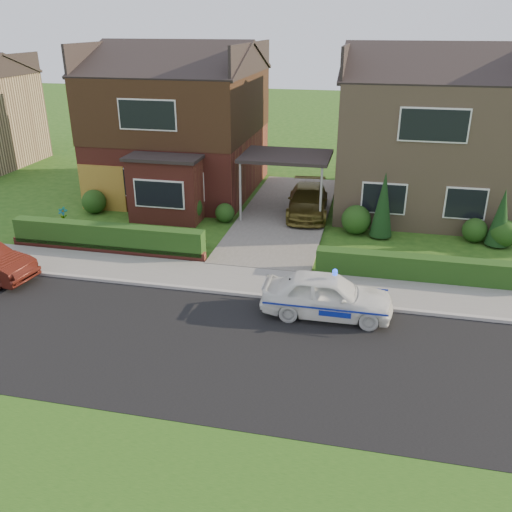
# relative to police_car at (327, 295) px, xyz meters

# --- Properties ---
(ground) EXTENTS (120.00, 120.00, 0.00)m
(ground) POSITION_rel_police_car_xyz_m (-2.68, -2.40, -0.65)
(ground) COLOR #214B14
(ground) RESTS_ON ground
(road) EXTENTS (60.00, 6.00, 0.02)m
(road) POSITION_rel_police_car_xyz_m (-2.68, -2.40, -0.65)
(road) COLOR black
(road) RESTS_ON ground
(kerb) EXTENTS (60.00, 0.16, 0.12)m
(kerb) POSITION_rel_police_car_xyz_m (-2.68, 0.65, -0.59)
(kerb) COLOR #9E9993
(kerb) RESTS_ON ground
(sidewalk) EXTENTS (60.00, 2.00, 0.10)m
(sidewalk) POSITION_rel_police_car_xyz_m (-2.68, 1.70, -0.60)
(sidewalk) COLOR slate
(sidewalk) RESTS_ON ground
(grass_verge) EXTENTS (60.00, 4.00, 0.01)m
(grass_verge) POSITION_rel_police_car_xyz_m (-2.68, -7.40, -0.65)
(grass_verge) COLOR #214B14
(grass_verge) RESTS_ON ground
(driveway) EXTENTS (3.80, 12.00, 0.12)m
(driveway) POSITION_rel_police_car_xyz_m (-2.68, 8.60, -0.59)
(driveway) COLOR #666059
(driveway) RESTS_ON ground
(house_left) EXTENTS (7.50, 9.53, 7.25)m
(house_left) POSITION_rel_police_car_xyz_m (-8.47, 11.50, 3.16)
(house_left) COLOR maroon
(house_left) RESTS_ON ground
(house_right) EXTENTS (7.50, 8.06, 7.25)m
(house_right) POSITION_rel_police_car_xyz_m (3.12, 11.59, 3.01)
(house_right) COLOR #917659
(house_right) RESTS_ON ground
(carport_link) EXTENTS (3.80, 3.00, 2.77)m
(carport_link) POSITION_rel_police_car_xyz_m (-2.68, 8.55, 2.00)
(carport_link) COLOR black
(carport_link) RESTS_ON ground
(garage_door) EXTENTS (2.20, 0.10, 2.10)m
(garage_door) POSITION_rel_police_car_xyz_m (-10.93, 7.56, 0.40)
(garage_door) COLOR brown
(garage_door) RESTS_ON ground
(dwarf_wall) EXTENTS (7.70, 0.25, 0.36)m
(dwarf_wall) POSITION_rel_police_car_xyz_m (-8.48, 2.90, -0.47)
(dwarf_wall) COLOR maroon
(dwarf_wall) RESTS_ON ground
(hedge_left) EXTENTS (7.50, 0.55, 0.90)m
(hedge_left) POSITION_rel_police_car_xyz_m (-8.48, 3.05, -0.65)
(hedge_left) COLOR #133812
(hedge_left) RESTS_ON ground
(hedge_right) EXTENTS (7.50, 0.55, 0.80)m
(hedge_right) POSITION_rel_police_car_xyz_m (3.12, 2.95, -0.65)
(hedge_right) COLOR #133812
(hedge_right) RESTS_ON ground
(shrub_left_far) EXTENTS (1.08, 1.08, 1.08)m
(shrub_left_far) POSITION_rel_police_car_xyz_m (-11.18, 7.10, -0.11)
(shrub_left_far) COLOR #133812
(shrub_left_far) RESTS_ON ground
(shrub_left_mid) EXTENTS (1.32, 1.32, 1.32)m
(shrub_left_mid) POSITION_rel_police_car_xyz_m (-6.68, 6.90, 0.01)
(shrub_left_mid) COLOR #133812
(shrub_left_mid) RESTS_ON ground
(shrub_left_near) EXTENTS (0.84, 0.84, 0.84)m
(shrub_left_near) POSITION_rel_police_car_xyz_m (-5.08, 7.20, -0.23)
(shrub_left_near) COLOR #133812
(shrub_left_near) RESTS_ON ground
(shrub_right_near) EXTENTS (1.20, 1.20, 1.20)m
(shrub_right_near) POSITION_rel_police_car_xyz_m (0.52, 7.00, -0.05)
(shrub_right_near) COLOR #133812
(shrub_right_near) RESTS_ON ground
(shrub_right_mid) EXTENTS (0.96, 0.96, 0.96)m
(shrub_right_mid) POSITION_rel_police_car_xyz_m (5.12, 7.10, -0.17)
(shrub_right_mid) COLOR #133812
(shrub_right_mid) RESTS_ON ground
(shrub_right_far) EXTENTS (1.08, 1.08, 1.08)m
(shrub_right_far) POSITION_rel_police_car_xyz_m (6.12, 6.80, -0.11)
(shrub_right_far) COLOR #133812
(shrub_right_far) RESTS_ON ground
(conifer_a) EXTENTS (0.90, 0.90, 2.60)m
(conifer_a) POSITION_rel_police_car_xyz_m (1.52, 6.80, 0.65)
(conifer_a) COLOR black
(conifer_a) RESTS_ON ground
(conifer_b) EXTENTS (0.90, 0.90, 2.20)m
(conifer_b) POSITION_rel_police_car_xyz_m (5.92, 6.80, 0.45)
(conifer_b) COLOR black
(conifer_b) RESTS_ON ground
(police_car) EXTENTS (3.52, 3.85, 1.47)m
(police_car) POSITION_rel_police_car_xyz_m (0.00, 0.00, 0.00)
(police_car) COLOR white
(police_car) RESTS_ON ground
(driveway_car) EXTENTS (2.07, 4.35, 1.23)m
(driveway_car) POSITION_rel_police_car_xyz_m (-1.68, 8.67, 0.08)
(driveway_car) COLOR brown
(driveway_car) RESTS_ON driveway
(potted_plant_a) EXTENTS (0.44, 0.32, 0.78)m
(potted_plant_a) POSITION_rel_police_car_xyz_m (-11.68, 5.34, -0.26)
(potted_plant_a) COLOR gray
(potted_plant_a) RESTS_ON ground
(potted_plant_b) EXTENTS (0.53, 0.49, 0.76)m
(potted_plant_b) POSITION_rel_police_car_xyz_m (-6.93, 3.60, -0.27)
(potted_plant_b) COLOR gray
(potted_plant_b) RESTS_ON ground
(potted_plant_c) EXTENTS (0.45, 0.45, 0.67)m
(potted_plant_c) POSITION_rel_police_car_xyz_m (-5.18, 4.19, -0.32)
(potted_plant_c) COLOR gray
(potted_plant_c) RESTS_ON ground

